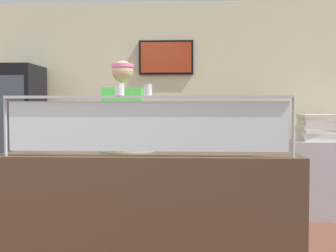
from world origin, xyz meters
The scene contains 12 objects.
ground_plane centered at (1.14, 1.00, 0.00)m, with size 12.00×12.00×0.00m, color brown.
shop_rear_unit centered at (1.14, 2.64, 1.36)m, with size 6.67×0.13×2.70m.
serving_counter centered at (1.14, 0.40, 0.47)m, with size 2.27×0.80×0.95m, color #4C3828.
sneeze_guard centered at (1.14, 0.06, 1.23)m, with size 2.10×0.06×0.44m.
pizza_tray centered at (0.94, 0.43, 0.97)m, with size 0.44×0.44×0.04m.
pizza_server centered at (0.98, 0.41, 0.99)m, with size 0.07×0.28×0.01m, color #ADAFB7.
parmesan_shaker centered at (0.94, 0.06, 1.43)m, with size 0.07×0.07×0.09m.
pepper_flake_shaker centered at (1.14, 0.06, 1.43)m, with size 0.06×0.06×0.08m.
worker_figure centered at (0.80, 1.11, 1.01)m, with size 0.41×0.50×1.76m.
drink_fridge centered at (-0.78, 2.20, 0.92)m, with size 0.69×0.67×1.83m.
prep_shelf centered at (2.98, 2.15, 0.46)m, with size 0.70×0.55×0.91m, color #B7BABF.
pizza_box_stack centered at (2.98, 2.15, 1.07)m, with size 0.45×0.44×0.31m.
Camera 1 is at (1.44, -2.92, 1.30)m, focal length 44.77 mm.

